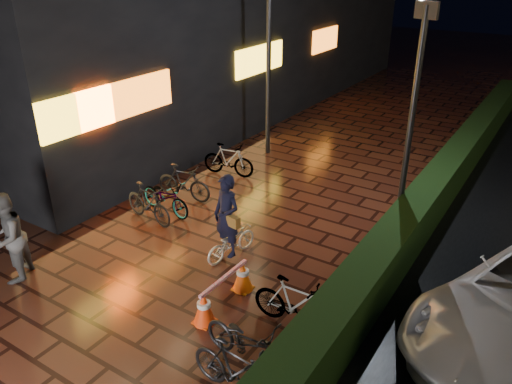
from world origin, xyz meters
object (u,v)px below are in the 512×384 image
Objects in this scene: traffic_barrier at (224,291)px; cart_assembly at (390,257)px; cyclist at (229,228)px; bystander_person at (7,238)px.

traffic_barrier is 1.61× the size of cart_assembly.
cyclist is 1.22× the size of traffic_barrier.
traffic_barrier is at bearing -57.63° from cyclist.
cyclist reaches higher than traffic_barrier.
bystander_person reaches higher than traffic_barrier.
bystander_person is at bearing -147.24° from cart_assembly.
bystander_person is 1.89× the size of cart_assembly.
bystander_person is at bearing -158.67° from traffic_barrier.
bystander_person is 4.27m from traffic_barrier.
cart_assembly is (2.20, 2.41, 0.18)m from traffic_barrier.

